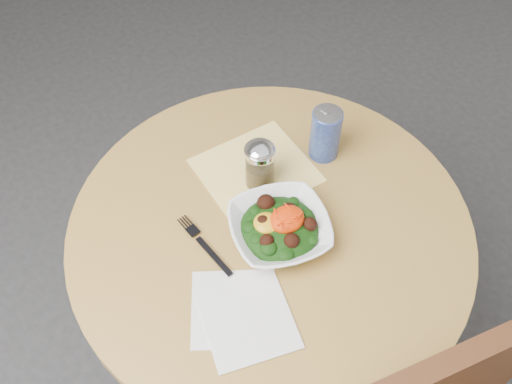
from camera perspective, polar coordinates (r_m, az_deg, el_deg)
ground at (r=1.93m, az=0.99°, el=-15.89°), size 6.00×6.00×0.00m
table at (r=1.43m, az=1.29°, el=-7.68°), size 0.90×0.90×0.75m
cloth_napkin at (r=1.36m, az=-0.01°, el=2.18°), size 0.27×0.25×0.00m
paper_napkins at (r=1.16m, az=-1.48°, el=-12.16°), size 0.24×0.27×0.00m
salad_bowl at (r=1.23m, az=2.37°, el=-3.60°), size 0.27×0.27×0.08m
fork at (r=1.24m, az=-5.31°, el=-5.14°), size 0.03×0.19×0.00m
spice_shaker at (r=1.29m, az=0.38°, el=2.73°), size 0.07×0.07×0.13m
beverage_can at (r=1.36m, az=6.95°, el=5.81°), size 0.07×0.07×0.14m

